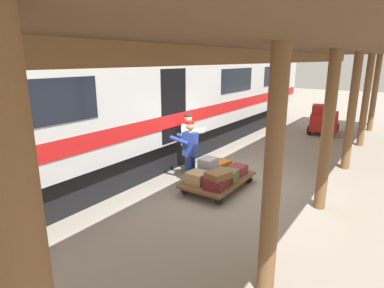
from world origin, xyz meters
The scene contains 15 objects.
ground_plane centered at (0.00, 0.00, 0.00)m, with size 60.00×60.00×0.00m, color gray.
platform_canopy centered at (-1.79, 0.00, 3.27)m, with size 3.20×19.96×3.56m.
train_car centered at (3.66, 0.00, 2.06)m, with size 3.02×21.96×4.00m.
luggage_cart centered at (0.55, 0.31, 0.23)m, with size 1.19×1.99×0.28m.
suitcase_orange_carryall centered at (0.82, -0.24, 0.40)m, with size 0.40×0.61×0.25m, color #CC6B23.
suitcase_olive_duffel centered at (0.28, 0.31, 0.41)m, with size 0.45×0.44×0.27m, color brown.
suitcase_slate_roller centered at (0.82, 0.31, 0.39)m, with size 0.50×0.56×0.23m, color #4C515B.
suitcase_maroon_trunk centered at (0.28, 0.86, 0.39)m, with size 0.44×0.59×0.23m, color maroon.
suitcase_burgundy_valise centered at (0.28, -0.24, 0.39)m, with size 0.39×0.46×0.23m, color maroon.
suitcase_tan_vintage centered at (0.82, 0.86, 0.41)m, with size 0.47×0.46×0.28m, color tan.
suitcase_gray_aluminum centered at (0.86, 0.31, 0.63)m, with size 0.37×0.45×0.25m, color #9EA0A5.
suitcase_brown_leather centered at (0.26, 0.83, 0.59)m, with size 0.43×0.56×0.16m, color brown.
porter_in_overalls centered at (1.28, 0.54, 0.93)m, with size 0.69×0.47×1.70m.
porter_by_door centered at (1.85, -0.27, 0.93)m, with size 0.74×0.60×1.70m.
baggage_tug centered at (-0.21, -7.73, 0.63)m, with size 1.37×1.86×1.30m.
Camera 1 is at (-3.16, 6.97, 3.20)m, focal length 29.91 mm.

